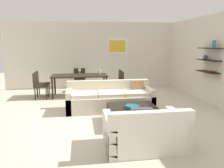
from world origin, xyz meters
TOP-DOWN VIEW (x-y plane):
  - ground_plane at (0.00, 0.00)m, footprint 18.00×18.00m
  - back_wall_unit at (0.30, 3.53)m, footprint 8.40×0.09m
  - right_wall_shelf_unit at (3.03, 0.60)m, footprint 0.34×8.20m
  - sofa_beige at (-0.10, 0.34)m, footprint 2.39×0.90m
  - loveseat_white at (0.18, -2.06)m, footprint 1.40×0.90m
  - coffee_table at (0.28, -0.85)m, footprint 1.12×1.07m
  - decorative_bowl at (0.24, -0.90)m, footprint 0.34×0.34m
  - dining_table at (-0.94, 2.09)m, footprint 1.93×0.88m
  - dining_chair_left_far at (-2.31, 2.29)m, footprint 0.44×0.44m
  - dining_chair_head at (-0.94, 2.93)m, footprint 0.44×0.44m
  - dining_chair_right_near at (0.43, 1.89)m, footprint 0.44×0.44m
  - dining_chair_left_near at (-2.31, 1.89)m, footprint 0.44×0.44m
  - dining_chair_right_far at (0.43, 2.29)m, footprint 0.44×0.44m
  - wine_glass_right_near at (-0.24, 1.98)m, footprint 0.06×0.06m
  - wine_glass_right_far at (-0.24, 2.20)m, footprint 0.08×0.08m
  - wine_glass_head at (-0.94, 2.47)m, footprint 0.08×0.08m

SIDE VIEW (x-z plane):
  - ground_plane at x=0.00m, z-range 0.00..0.00m
  - coffee_table at x=0.28m, z-range 0.00..0.38m
  - sofa_beige at x=-0.10m, z-range -0.10..0.68m
  - loveseat_white at x=0.18m, z-range -0.10..0.68m
  - decorative_bowl at x=0.24m, z-range 0.38..0.46m
  - dining_chair_left_far at x=-2.31m, z-range 0.06..0.94m
  - dining_chair_head at x=-0.94m, z-range 0.06..0.94m
  - dining_chair_right_near at x=0.43m, z-range 0.06..0.94m
  - dining_chair_left_near at x=-2.31m, z-range 0.06..0.94m
  - dining_chair_right_far at x=0.43m, z-range 0.06..0.94m
  - dining_table at x=-0.94m, z-range 0.31..1.06m
  - wine_glass_right_near at x=-0.24m, z-range 0.78..0.94m
  - wine_glass_right_far at x=-0.24m, z-range 0.79..0.96m
  - wine_glass_head at x=-0.94m, z-range 0.79..0.97m
  - right_wall_shelf_unit at x=3.03m, z-range 0.00..2.70m
  - back_wall_unit at x=0.30m, z-range 0.00..2.70m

